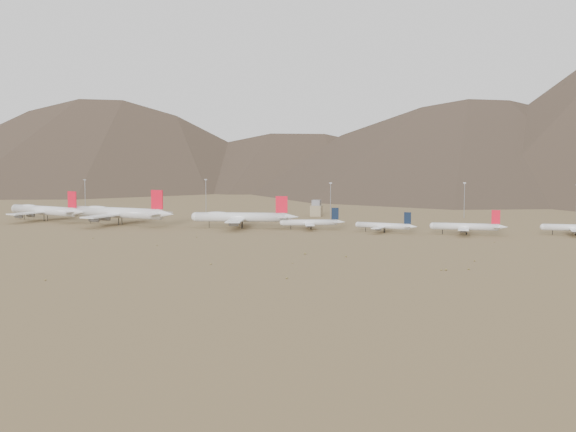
% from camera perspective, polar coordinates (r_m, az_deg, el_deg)
% --- Properties ---
extents(ground, '(3000.00, 3000.00, 0.00)m').
position_cam_1_polar(ground, '(484.29, -4.41, -1.18)').
color(ground, olive).
rests_on(ground, ground).
extents(mountain_ridge, '(4400.00, 1000.00, 300.00)m').
position_cam_1_polar(mountain_ridge, '(1368.48, 7.70, 9.17)').
color(mountain_ridge, brown).
rests_on(mountain_ridge, ground).
extents(widebody_west, '(69.39, 55.20, 21.38)m').
position_cam_1_polar(widebody_west, '(579.91, -16.91, 0.39)').
color(widebody_west, silver).
rests_on(widebody_west, ground).
extents(widebody_centre, '(79.13, 62.03, 23.78)m').
position_cam_1_polar(widebody_centre, '(539.00, -11.93, 0.24)').
color(widebody_centre, silver).
rests_on(widebody_centre, ground).
extents(widebody_east, '(68.33, 53.28, 20.42)m').
position_cam_1_polar(widebody_east, '(508.69, -3.38, -0.07)').
color(widebody_east, silver).
rests_on(widebody_east, ground).
extents(narrowbody_a, '(40.07, 29.66, 13.57)m').
position_cam_1_polar(narrowbody_a, '(499.88, 1.68, -0.46)').
color(narrowbody_a, silver).
rests_on(narrowbody_a, ground).
extents(narrowbody_b, '(38.63, 28.26, 12.87)m').
position_cam_1_polar(narrowbody_b, '(485.15, 6.91, -0.69)').
color(narrowbody_b, silver).
rests_on(narrowbody_b, ground).
extents(narrowbody_c, '(45.21, 32.26, 14.92)m').
position_cam_1_polar(narrowbody_c, '(481.79, 12.63, -0.74)').
color(narrowbody_c, silver).
rests_on(narrowbody_c, ground).
extents(control_tower, '(8.00, 8.00, 12.00)m').
position_cam_1_polar(control_tower, '(591.36, 2.03, 0.50)').
color(control_tower, gray).
rests_on(control_tower, ground).
extents(mast_far_west, '(2.00, 0.60, 25.70)m').
position_cam_1_polar(mast_far_west, '(645.80, -14.23, 1.53)').
color(mast_far_west, gray).
rests_on(mast_far_west, ground).
extents(mast_west, '(2.00, 0.60, 25.70)m').
position_cam_1_polar(mast_west, '(632.08, -5.86, 1.59)').
color(mast_west, gray).
rests_on(mast_west, ground).
extents(mast_centre, '(2.00, 0.60, 25.70)m').
position_cam_1_polar(mast_centre, '(574.71, 3.04, 1.25)').
color(mast_centre, gray).
rests_on(mast_centre, ground).
extents(mast_east, '(2.00, 0.60, 25.70)m').
position_cam_1_polar(mast_east, '(589.29, 12.43, 1.23)').
color(mast_east, gray).
rests_on(mast_east, ground).
extents(desert_scrub, '(418.01, 167.94, 0.93)m').
position_cam_1_polar(desert_scrub, '(397.54, -10.64, -2.60)').
color(desert_scrub, olive).
rests_on(desert_scrub, ground).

